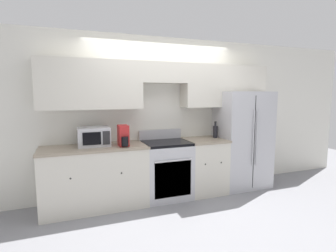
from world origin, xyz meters
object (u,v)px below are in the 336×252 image
at_px(refrigerator, 241,139).
at_px(bottle, 215,131).
at_px(oven_range, 166,169).
at_px(microwave, 94,137).

distance_m(refrigerator, bottle, 0.56).
xyz_separation_m(oven_range, microwave, (-1.10, 0.06, 0.59)).
bearing_deg(microwave, bottle, 0.19).
relative_size(oven_range, microwave, 2.38).
relative_size(microwave, bottle, 1.60).
xyz_separation_m(oven_range, refrigerator, (1.46, 0.04, 0.39)).
relative_size(refrigerator, microwave, 3.79).
bearing_deg(oven_range, refrigerator, 1.68).
height_order(refrigerator, bottle, refrigerator).
distance_m(refrigerator, microwave, 2.57).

